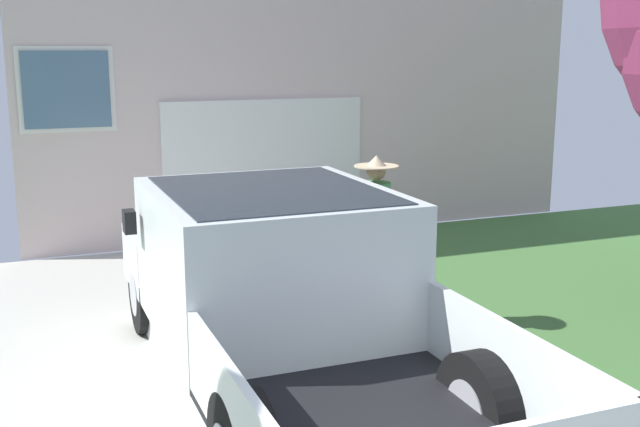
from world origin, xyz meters
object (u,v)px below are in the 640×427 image
person_with_hat (375,230)px  house_with_garage (257,58)px  pickup_truck (277,297)px  handbag (368,325)px

person_with_hat → house_with_garage: size_ratio=0.20×
pickup_truck → person_with_hat: (1.33, 0.90, 0.27)m
person_with_hat → house_with_garage: bearing=-137.7°
pickup_truck → house_with_garage: house_with_garage is taller
person_with_hat → handbag: 0.95m
person_with_hat → house_with_garage: 7.39m
person_with_hat → handbag: bearing=16.0°
pickup_truck → house_with_garage: 8.58m
person_with_hat → house_with_garage: house_with_garage is taller
person_with_hat → house_with_garage: (0.99, 7.15, 1.61)m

